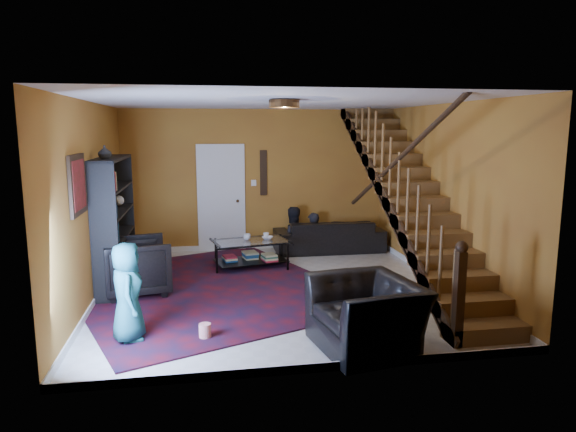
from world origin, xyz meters
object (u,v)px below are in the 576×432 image
bookshelf (115,225)px  sofa (329,235)px  armchair_right (366,315)px  coffee_table (251,252)px  armchair_left (137,266)px

bookshelf → sofa: 4.22m
sofa → armchair_right: bearing=81.1°
bookshelf → coffee_table: bearing=18.4°
bookshelf → coffee_table: (2.15, 0.71, -0.68)m
armchair_right → coffee_table: (-0.95, 3.56, -0.10)m
sofa → coffee_table: size_ratio=1.54×
armchair_left → coffee_table: 2.15m
bookshelf → armchair_left: bookshelf is taller
sofa → armchair_left: armchair_left is taller
sofa → armchair_right: (-0.72, -4.55, 0.07)m
armchair_left → armchair_right: armchair_left is taller
bookshelf → sofa: bearing=24.1°
sofa → coffee_table: bearing=30.7°
armchair_right → coffee_table: size_ratio=0.85×
bookshelf → armchair_right: bearing=-42.7°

